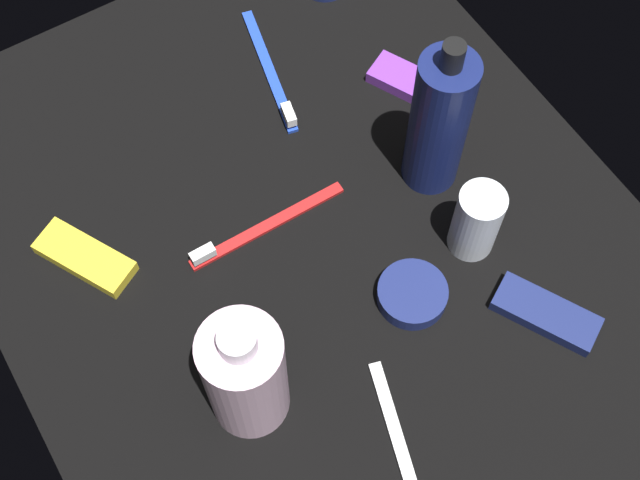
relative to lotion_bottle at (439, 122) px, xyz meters
The scene contains 11 objects.
ground_plane 18.21cm from the lotion_bottle, 98.26° to the left, with size 84.00×64.00×1.20cm, color black.
lotion_bottle is the anchor object (origin of this frame).
bodywash_bottle 31.38cm from the lotion_bottle, 112.49° to the left, with size 7.34×7.34×16.83cm.
deodorant_stick 10.47cm from the lotion_bottle, behind, with size 4.73×4.73×8.94cm, color silver.
toothbrush_white 33.03cm from the lotion_bottle, 141.07° to the left, with size 17.56×6.45×2.10cm.
toothbrush_red 21.41cm from the lotion_bottle, 80.28° to the left, with size 1.26×18.00×2.10cm.
toothbrush_blue 22.92cm from the lotion_bottle, 22.34° to the left, with size 17.81×5.22×2.10cm.
snack_bar_navy 21.62cm from the lotion_bottle, behind, with size 10.40×4.00×1.50cm, color navy.
snack_bar_yellow 38.20cm from the lotion_bottle, 74.90° to the left, with size 10.40×4.00×1.50cm, color yellow.
snack_bar_purple 13.91cm from the lotion_bottle, 26.34° to the right, with size 10.40×4.00×1.50cm, color purple.
cream_tin_right 17.23cm from the lotion_bottle, 138.31° to the left, with size 7.03×7.03×1.91cm, color navy.
Camera 1 is at (-33.81, 21.01, 80.64)cm, focal length 49.10 mm.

